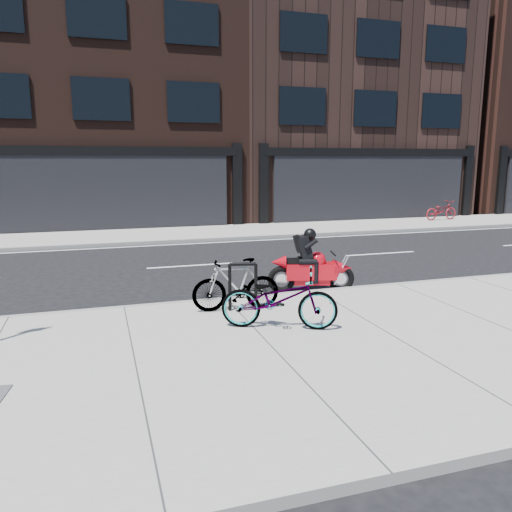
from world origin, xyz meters
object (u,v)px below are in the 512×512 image
object	(u,v)px
bike_rack	(243,282)
motorcycle	(315,266)
bicycle_front	(279,299)
bicycle_far	(441,210)
bicycle_rear	(236,285)

from	to	relation	value
bike_rack	motorcycle	xyz separation A→B (m)	(2.01, 1.24, -0.08)
bicycle_front	motorcycle	distance (m)	2.94
bicycle_far	bicycle_front	bearing A→B (deg)	129.94
bicycle_rear	bicycle_far	world-z (taller)	bicycle_rear
bike_rack	bicycle_far	xyz separation A→B (m)	(12.85, 10.99, -0.09)
motorcycle	bike_rack	bearing A→B (deg)	-133.29
bicycle_far	bicycle_rear	bearing A→B (deg)	126.07
bicycle_front	bicycle_rear	size ratio (longest dim) A/B	1.18
bicycle_front	bicycle_rear	distance (m)	1.26
bicycle_front	bicycle_far	distance (m)	17.47
bike_rack	bicycle_front	distance (m)	1.18
bicycle_front	bicycle_far	world-z (taller)	bicycle_front
bicycle_front	bicycle_rear	xyz separation A→B (m)	(-0.41, 1.19, -0.02)
bicycle_front	bike_rack	bearing A→B (deg)	37.85
motorcycle	bicycle_far	size ratio (longest dim) A/B	1.11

